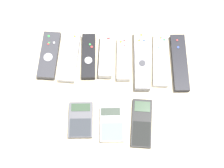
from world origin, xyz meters
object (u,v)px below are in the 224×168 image
at_px(remote_4, 123,59).
at_px(remote_1, 70,57).
at_px(remote_3, 106,56).
at_px(remote_5, 142,60).
at_px(remote_7, 179,63).
at_px(calculator_2, 142,123).
at_px(remote_0, 49,55).
at_px(remote_2, 89,56).
at_px(calculator_0, 81,120).
at_px(remote_6, 160,60).
at_px(calculator_1, 112,124).

bearing_deg(remote_4, remote_1, 178.95).
height_order(remote_3, remote_5, same).
distance_m(remote_7, calculator_2, 0.25).
bearing_deg(remote_3, remote_7, -2.93).
xyz_separation_m(remote_4, calculator_2, (0.07, -0.22, -0.00)).
bearing_deg(remote_0, remote_2, 2.23).
bearing_deg(remote_7, remote_2, 175.25).
distance_m(remote_7, calculator_0, 0.39).
xyz_separation_m(remote_6, remote_7, (0.07, -0.01, 0.00)).
height_order(remote_1, remote_3, remote_3).
bearing_deg(remote_1, remote_2, 7.44).
height_order(remote_3, remote_4, remote_3).
distance_m(remote_1, calculator_1, 0.28).
relative_size(remote_2, remote_3, 1.08).
bearing_deg(remote_3, remote_0, -179.27).
distance_m(remote_0, calculator_0, 0.26).
xyz_separation_m(remote_7, calculator_1, (-0.22, -0.23, -0.00)).
xyz_separation_m(remote_0, remote_5, (0.32, -0.00, 0.00)).
bearing_deg(remote_5, remote_6, 3.60).
bearing_deg(calculator_1, calculator_2, 1.13).
bearing_deg(calculator_2, remote_0, 146.57).
bearing_deg(calculator_0, remote_4, 56.29).
bearing_deg(calculator_0, remote_5, 45.10).
xyz_separation_m(remote_2, calculator_2, (0.19, -0.23, -0.00)).
distance_m(calculator_1, calculator_2, 0.10).
bearing_deg(remote_7, remote_6, 170.38).
distance_m(remote_0, remote_5, 0.32).
xyz_separation_m(remote_1, remote_6, (0.32, 0.01, -0.00)).
bearing_deg(remote_7, calculator_1, -137.60).
height_order(remote_6, calculator_1, remote_6).
relative_size(remote_2, remote_5, 0.77).
distance_m(remote_5, calculator_1, 0.25).
relative_size(calculator_0, calculator_2, 0.76).
xyz_separation_m(remote_3, remote_6, (0.19, -0.00, -0.01)).
bearing_deg(remote_3, calculator_0, -107.49).
relative_size(remote_6, calculator_0, 1.62).
height_order(remote_2, calculator_1, remote_2).
height_order(remote_1, remote_7, same).
relative_size(remote_3, remote_7, 0.74).
bearing_deg(calculator_1, remote_5, 64.33).
distance_m(remote_1, remote_2, 0.07).
bearing_deg(remote_1, remote_0, 179.34).
xyz_separation_m(remote_2, calculator_0, (-0.01, -0.23, -0.00)).
height_order(remote_5, calculator_0, remote_5).
distance_m(remote_7, calculator_1, 0.32).
bearing_deg(remote_5, remote_1, 177.20).
xyz_separation_m(remote_4, calculator_1, (-0.03, -0.23, -0.00)).
distance_m(remote_6, calculator_2, 0.24).
distance_m(remote_6, calculator_0, 0.34).
xyz_separation_m(remote_0, remote_1, (0.07, -0.00, -0.00)).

